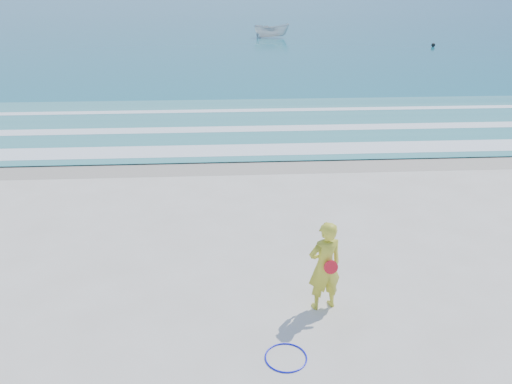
{
  "coord_description": "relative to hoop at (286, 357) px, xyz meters",
  "views": [
    {
      "loc": [
        -0.31,
        -7.68,
        5.99
      ],
      "look_at": [
        0.4,
        4.0,
        1.0
      ],
      "focal_mm": 35.0,
      "sensor_mm": 36.0,
      "label": 1
    }
  ],
  "objects": [
    {
      "name": "ocean",
      "position": [
        -0.62,
        105.96,
        0.01
      ],
      "size": [
        400.0,
        190.0,
        0.04
      ],
      "primitive_type": "cube",
      "color": "#19727F",
      "rests_on": "ground"
    },
    {
      "name": "hoop",
      "position": [
        0.0,
        0.0,
        0.0
      ],
      "size": [
        0.89,
        0.89,
        0.03
      ],
      "primitive_type": "torus",
      "rotation": [
        0.0,
        0.0,
        -0.24
      ],
      "color": "#0B11D7",
      "rests_on": "ground"
    },
    {
      "name": "buoy",
      "position": [
        19.07,
        41.66,
        0.21
      ],
      "size": [
        0.37,
        0.37,
        0.37
      ],
      "primitive_type": "sphere",
      "color": "black",
      "rests_on": "ocean"
    },
    {
      "name": "foam_near",
      "position": [
        -0.62,
        11.26,
        0.04
      ],
      "size": [
        400.0,
        1.4,
        0.01
      ],
      "primitive_type": "cube",
      "color": "white",
      "rests_on": "shallow"
    },
    {
      "name": "wet_sand",
      "position": [
        -0.62,
        9.96,
        -0.01
      ],
      "size": [
        400.0,
        2.4,
        0.0
      ],
      "primitive_type": "cube",
      "color": "#B2A893",
      "rests_on": "ground"
    },
    {
      "name": "foam_mid",
      "position": [
        -0.62,
        14.16,
        0.04
      ],
      "size": [
        400.0,
        0.9,
        0.01
      ],
      "primitive_type": "cube",
      "color": "white",
      "rests_on": "shallow"
    },
    {
      "name": "shallow",
      "position": [
        -0.62,
        14.96,
        0.03
      ],
      "size": [
        400.0,
        10.0,
        0.01
      ],
      "primitive_type": "cube",
      "color": "#59B7AD",
      "rests_on": "ocean"
    },
    {
      "name": "boat",
      "position": [
        4.32,
        50.85,
        0.77
      ],
      "size": [
        3.95,
        1.69,
        1.49
      ],
      "primitive_type": "imported",
      "rotation": [
        0.0,
        0.0,
        1.51
      ],
      "color": "silver",
      "rests_on": "ocean"
    },
    {
      "name": "woman",
      "position": [
        0.89,
        1.43,
        0.92
      ],
      "size": [
        0.78,
        0.61,
        1.87
      ],
      "color": "gold",
      "rests_on": "ground"
    },
    {
      "name": "foam_far",
      "position": [
        -0.62,
        17.46,
        0.04
      ],
      "size": [
        400.0,
        0.6,
        0.01
      ],
      "primitive_type": "cube",
      "color": "white",
      "rests_on": "shallow"
    },
    {
      "name": "ground",
      "position": [
        -0.62,
        0.96,
        -0.01
      ],
      "size": [
        400.0,
        400.0,
        0.0
      ],
      "primitive_type": "plane",
      "color": "silver",
      "rests_on": "ground"
    }
  ]
}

